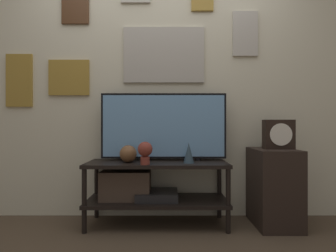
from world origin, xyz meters
name	(u,v)px	position (x,y,z in m)	size (l,w,h in m)	color
ground_plane	(157,237)	(0.00, 0.00, 0.00)	(12.00, 12.00, 0.00)	#4C3D2D
wall_back	(159,76)	(-0.01, 0.52, 1.36)	(6.40, 0.08, 2.70)	beige
media_console	(147,185)	(-0.10, 0.25, 0.35)	(1.23, 0.43, 0.55)	black
television	(165,126)	(0.06, 0.35, 0.87)	(1.14, 0.05, 0.61)	black
vase_slim_bronze	(190,153)	(0.27, 0.18, 0.64)	(0.09, 0.09, 0.17)	#2D4251
vase_round_glass	(129,154)	(-0.25, 0.23, 0.63)	(0.15, 0.15, 0.15)	brown
decorative_bust	(146,151)	(-0.09, 0.09, 0.66)	(0.12, 0.12, 0.19)	brown
side_table	(275,187)	(1.02, 0.24, 0.33)	(0.35, 0.45, 0.67)	black
mantel_clock	(280,134)	(1.07, 0.25, 0.80)	(0.26, 0.11, 0.26)	black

